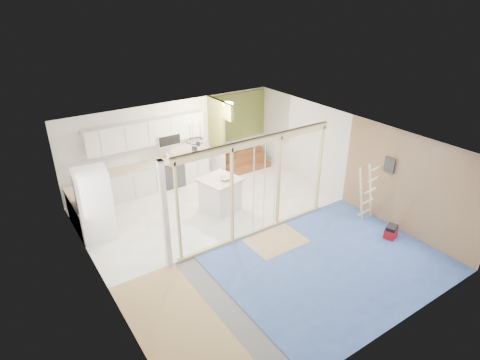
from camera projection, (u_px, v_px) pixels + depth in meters
room at (246, 191)px, 9.57m from camera, size 7.01×8.01×2.61m
floor_overlays at (247, 234)px, 10.22m from camera, size 7.00×8.00×0.03m
stud_frame at (237, 182)px, 9.30m from camera, size 4.66×0.14×2.60m
base_cabinets at (135, 186)px, 11.64m from camera, size 4.45×2.24×0.93m
upper_cabinets at (149, 133)px, 11.77m from camera, size 3.60×0.41×0.85m
green_partition at (234, 143)px, 13.49m from camera, size 2.25×1.51×2.60m
pot_rack at (196, 143)px, 10.53m from camera, size 0.52×0.52×0.72m
sheathing_panel at (409, 186)px, 9.83m from camera, size 0.02×4.00×2.60m
electrical_panel at (389, 165)px, 10.10m from camera, size 0.04×0.30×0.40m
ceiling_light at (228, 104)px, 11.98m from camera, size 0.32×0.32×0.08m
fridge at (95, 204)px, 9.77m from camera, size 0.87×0.84×1.82m
island at (220, 194)px, 11.18m from camera, size 1.17×1.17×0.96m
bowl at (225, 179)px, 10.91m from camera, size 0.34×0.34×0.07m
soap_bottle_a at (103, 170)px, 11.15m from camera, size 0.16×0.16×0.33m
soap_bottle_b at (167, 155)px, 12.35m from camera, size 0.11×0.11×0.20m
toolbox at (391, 232)px, 10.03m from camera, size 0.43×0.38×0.34m
ladder at (367, 192)px, 10.52m from camera, size 0.87×0.08×1.62m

